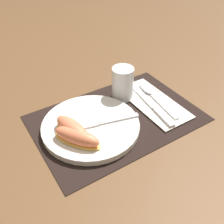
# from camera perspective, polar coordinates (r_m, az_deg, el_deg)

# --- Properties ---
(ground_plane) EXTENTS (3.00, 3.00, 0.00)m
(ground_plane) POSITION_cam_1_polar(r_m,az_deg,el_deg) (0.73, 1.08, -1.41)
(ground_plane) COLOR brown
(placemat) EXTENTS (0.45, 0.30, 0.00)m
(placemat) POSITION_cam_1_polar(r_m,az_deg,el_deg) (0.73, 1.08, -1.29)
(placemat) COLOR black
(placemat) RESTS_ON ground_plane
(plate) EXTENTS (0.26, 0.26, 0.02)m
(plate) POSITION_cam_1_polar(r_m,az_deg,el_deg) (0.69, -4.50, -3.19)
(plate) COLOR white
(plate) RESTS_ON placemat
(juice_glass) EXTENTS (0.06, 0.06, 0.10)m
(juice_glass) POSITION_cam_1_polar(r_m,az_deg,el_deg) (0.78, 2.32, 5.88)
(juice_glass) COLOR silver
(juice_glass) RESTS_ON placemat
(napkin) EXTENTS (0.11, 0.24, 0.00)m
(napkin) POSITION_cam_1_polar(r_m,az_deg,el_deg) (0.78, 9.10, 1.99)
(napkin) COLOR white
(napkin) RESTS_ON placemat
(knife) EXTENTS (0.05, 0.23, 0.01)m
(knife) POSITION_cam_1_polar(r_m,az_deg,el_deg) (0.77, 8.54, 1.67)
(knife) COLOR silver
(knife) RESTS_ON napkin
(spoon) EXTENTS (0.05, 0.19, 0.01)m
(spoon) POSITION_cam_1_polar(r_m,az_deg,el_deg) (0.81, 8.52, 4.10)
(spoon) COLOR silver
(spoon) RESTS_ON napkin
(fork) EXTENTS (0.18, 0.06, 0.00)m
(fork) POSITION_cam_1_polar(r_m,az_deg,el_deg) (0.68, -2.28, -2.32)
(fork) COLOR silver
(fork) RESTS_ON plate
(citrus_wedge_0) EXTENTS (0.07, 0.13, 0.04)m
(citrus_wedge_0) POSITION_cam_1_polar(r_m,az_deg,el_deg) (0.64, -8.50, -3.87)
(citrus_wedge_0) COLOR #F7C656
(citrus_wedge_0) RESTS_ON plate
(citrus_wedge_1) EXTENTS (0.10, 0.12, 0.04)m
(citrus_wedge_1) POSITION_cam_1_polar(r_m,az_deg,el_deg) (0.63, -7.62, -5.49)
(citrus_wedge_1) COLOR #F7C656
(citrus_wedge_1) RESTS_ON plate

